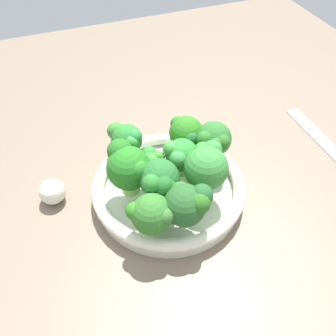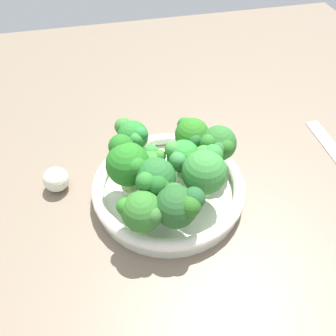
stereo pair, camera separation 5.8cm
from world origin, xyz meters
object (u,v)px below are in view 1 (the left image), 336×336
Objects in this scene: broccoli_floret_7 at (214,140)px; broccoli_floret_5 at (126,139)px; broccoli_floret_0 at (186,134)px; broccoli_floret_8 at (187,203)px; broccoli_floret_4 at (151,213)px; broccoli_floret_2 at (150,163)px; bowl at (168,189)px; garlic_bulb at (52,191)px; broccoli_floret_1 at (206,166)px; broccoli_floret_6 at (160,181)px; broccoli_floret_9 at (180,156)px; broccoli_floret_3 at (128,167)px.

broccoli_floret_5 is at bearing -114.93° from broccoli_floret_7.
broccoli_floret_8 is at bearing -22.29° from broccoli_floret_0.
broccoli_floret_4 is 1.05× the size of broccoli_floret_5.
broccoli_floret_2 is at bearing -88.10° from broccoli_floret_7.
bowl is 4.43× the size of broccoli_floret_2.
broccoli_floret_4 is at bearing -4.18° from broccoli_floret_5.
broccoli_floret_1 is at bearing 67.66° from garlic_bulb.
broccoli_floret_5 is 0.82× the size of broccoli_floret_6.
broccoli_floret_5 is 9.74cm from broccoli_floret_9.
broccoli_floret_1 is at bearing 29.04° from broccoli_floret_9.
broccoli_floret_9 is at bearing 131.61° from broccoli_floret_6.
broccoli_floret_8 is 9.59cm from broccoli_floret_9.
broccoli_floret_8 is at bearing 10.89° from broccoli_floret_2.
broccoli_floret_1 is at bearing 91.46° from broccoli_floret_6.
broccoli_floret_4 is at bearing -32.95° from broccoli_floret_6.
broccoli_floret_0 is 1.01× the size of broccoli_floret_8.
broccoli_floret_4 is 0.99× the size of broccoli_floret_9.
broccoli_floret_3 is 1.26× the size of broccoli_floret_4.
broccoli_floret_6 reaches higher than bowl.
broccoli_floret_6 is at bearing 58.03° from garlic_bulb.
broccoli_floret_2 is 4.87cm from broccoli_floret_9.
broccoli_floret_9 reaches higher than bowl.
garlic_bulb is at bearing -103.89° from broccoli_floret_9.
broccoli_floret_8 is at bearing 13.05° from broccoli_floret_5.
broccoli_floret_8 is at bearing -16.94° from broccoli_floret_9.
broccoli_floret_0 is 1.01× the size of broccoli_floret_7.
broccoli_floret_5 is 11.74cm from broccoli_floret_6.
garlic_bulb is at bearing -91.68° from broccoli_floret_0.
broccoli_floret_3 is (-0.45, -6.02, 6.74)cm from bowl.
broccoli_floret_2 is at bearing 162.46° from broccoli_floret_4.
broccoli_floret_3 reaches higher than broccoli_floret_7.
bowl is at bearing 54.54° from broccoli_floret_2.
broccoli_floret_6 is at bearing -48.39° from broccoli_floret_9.
bowl is at bearing 143.95° from broccoli_floret_6.
broccoli_floret_4 is at bearing -66.20° from broccoli_floret_1.
broccoli_floret_9 is at bearing 163.06° from broccoli_floret_8.
broccoli_floret_6 reaches higher than broccoli_floret_7.
broccoli_floret_6 is at bearing -2.74° from broccoli_floret_2.
broccoli_floret_3 is 8.43cm from broccoli_floret_9.
broccoli_floret_7 is 6.35cm from broccoli_floret_9.
broccoli_floret_4 is 5.01cm from broccoli_floret_8.
broccoli_floret_6 reaches higher than broccoli_floret_5.
broccoli_floret_1 is 7.33cm from broccoli_floret_6.
bowl is 3.01× the size of broccoli_floret_1.
broccoli_floret_6 reaches higher than broccoli_floret_2.
broccoli_floret_4 is 19.03cm from garlic_bulb.
garlic_bulb is (-3.72, -26.19, -5.82)cm from broccoli_floret_7.
broccoli_floret_1 is at bearing 113.80° from broccoli_floret_4.
broccoli_floret_3 is 1.33× the size of broccoli_floret_5.
broccoli_floret_8 is (10.03, 1.93, 1.09)cm from broccoli_floret_2.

